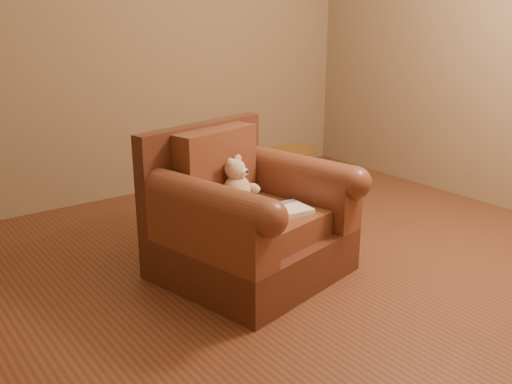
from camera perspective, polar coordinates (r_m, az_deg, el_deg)
floor at (r=3.36m, az=5.04°, el=-8.20°), size 4.00×4.00×0.00m
armchair at (r=3.26m, az=-1.03°, el=-2.78°), size 1.09×1.05×0.83m
teddy_bear at (r=3.26m, az=-1.71°, el=0.64°), size 0.21×0.24×0.28m
guidebook at (r=3.13m, az=2.33°, el=-1.95°), size 0.36×0.23×0.03m
side_table at (r=4.29m, az=3.69°, el=1.42°), size 0.34×0.34×0.48m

